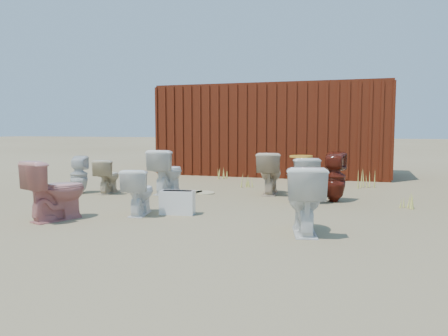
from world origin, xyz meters
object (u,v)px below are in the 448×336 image
(toilet_back_beige_right, at_px, (270,173))
(toilet_front_c, at_px, (139,192))
(toilet_front_maroon, at_px, (334,177))
(toilet_front_a, at_px, (167,171))
(toilet_back_yellowlid, at_px, (301,180))
(toilet_back_beige_left, at_px, (108,176))
(toilet_back_a, at_px, (79,175))
(toilet_back_e, at_px, (306,174))
(toilet_front_e, at_px, (304,199))
(loose_tank, at_px, (177,202))
(shipping_container, at_px, (274,130))
(toilet_front_pink, at_px, (56,190))

(toilet_back_beige_right, bearing_deg, toilet_front_c, 55.01)
(toilet_front_c, xyz_separation_m, toilet_front_maroon, (2.63, 2.00, 0.09))
(toilet_front_a, height_order, toilet_back_yellowlid, toilet_front_a)
(toilet_front_a, height_order, toilet_back_beige_left, toilet_front_a)
(toilet_back_a, distance_m, toilet_back_e, 4.50)
(toilet_back_a, relative_size, toilet_back_e, 1.11)
(toilet_front_c, distance_m, toilet_front_e, 2.47)
(toilet_front_e, distance_m, toilet_back_beige_right, 3.11)
(toilet_back_a, relative_size, toilet_back_beige_right, 0.90)
(loose_tank, bearing_deg, toilet_back_beige_right, 60.51)
(shipping_container, height_order, toilet_back_beige_right, shipping_container)
(toilet_front_a, distance_m, toilet_back_beige_right, 1.98)
(toilet_front_a, distance_m, toilet_back_e, 2.82)
(toilet_back_beige_left, height_order, toilet_back_beige_right, toilet_back_beige_right)
(toilet_front_a, bearing_deg, toilet_back_yellowlid, 177.13)
(toilet_back_beige_right, xyz_separation_m, toilet_back_e, (0.58, 0.83, -0.08))
(toilet_back_beige_left, relative_size, toilet_back_beige_right, 0.82)
(toilet_back_a, distance_m, toilet_back_beige_right, 3.68)
(toilet_front_c, height_order, toilet_back_e, toilet_front_c)
(toilet_front_a, distance_m, toilet_back_yellowlid, 2.60)
(toilet_front_a, relative_size, toilet_front_maroon, 1.00)
(toilet_back_beige_left, xyz_separation_m, toilet_back_yellowlid, (3.70, 0.12, 0.06))
(toilet_front_pink, distance_m, toilet_back_beige_right, 3.94)
(toilet_front_e, xyz_separation_m, toilet_back_a, (-4.56, 1.93, -0.05))
(toilet_back_beige_right, bearing_deg, toilet_front_a, 8.39)
(toilet_front_pink, bearing_deg, toilet_back_a, -39.58)
(toilet_front_e, bearing_deg, toilet_back_a, -35.26)
(toilet_front_maroon, height_order, toilet_back_beige_left, toilet_front_maroon)
(toilet_front_maroon, bearing_deg, shipping_container, -59.75)
(toilet_back_e, bearing_deg, toilet_front_maroon, 133.74)
(shipping_container, height_order, toilet_front_c, shipping_container)
(toilet_back_a, bearing_deg, toilet_front_a, 178.35)
(shipping_container, xyz_separation_m, toilet_back_e, (1.24, -3.00, -0.87))
(toilet_back_e, bearing_deg, toilet_back_beige_right, 73.30)
(toilet_back_yellowlid, xyz_separation_m, toilet_back_e, (-0.11, 1.52, -0.06))
(shipping_container, height_order, toilet_front_maroon, shipping_container)
(toilet_front_c, relative_size, toilet_back_beige_right, 0.84)
(toilet_front_c, relative_size, toilet_back_yellowlid, 0.88)
(toilet_front_c, distance_m, toilet_back_yellowlid, 2.77)
(toilet_front_pink, xyz_separation_m, toilet_front_maroon, (3.53, 2.68, 0.01))
(toilet_back_beige_right, xyz_separation_m, toilet_back_yellowlid, (0.68, -0.69, -0.02))
(toilet_front_a, xyz_separation_m, loose_tank, (1.03, -1.86, -0.25))
(loose_tank, bearing_deg, shipping_container, 79.19)
(toilet_back_a, height_order, loose_tank, toilet_back_a)
(toilet_back_a, bearing_deg, toilet_front_c, 125.12)
(toilet_back_e, bearing_deg, toilet_front_c, 77.44)
(toilet_front_e, height_order, toilet_back_e, toilet_front_e)
(toilet_front_maroon, bearing_deg, toilet_back_yellowlid, 24.47)
(shipping_container, relative_size, toilet_front_e, 7.34)
(toilet_front_e, height_order, toilet_back_beige_right, toilet_front_e)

